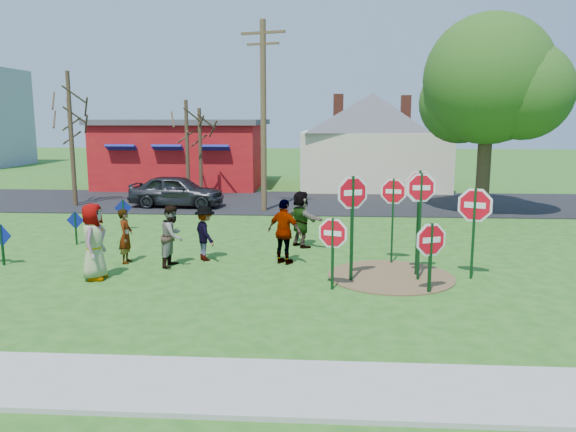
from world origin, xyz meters
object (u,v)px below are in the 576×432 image
person_a (93,242)px  person_b (126,236)px  suv (177,191)px  stop_sign_a (333,238)px  stop_sign_c (421,202)px  utility_pole (263,113)px  stop_sign_d (419,196)px  stop_sign_b (393,199)px  leafy_tree (492,86)px

person_a → person_b: size_ratio=1.26×
suv → person_a: bearing=-171.6°
stop_sign_a → stop_sign_c: bearing=42.2°
stop_sign_c → person_a: 8.12m
person_b → suv: size_ratio=0.36×
utility_pole → suv: bearing=169.1°
stop_sign_d → person_b: (-7.85, 0.77, -1.30)m
stop_sign_a → stop_sign_b: size_ratio=0.74×
stop_sign_c → leafy_tree: (4.34, 9.96, 3.25)m
stop_sign_a → person_b: size_ratio=1.21×
utility_pole → stop_sign_c: bearing=-64.2°
stop_sign_d → person_a: 8.20m
utility_pole → leafy_tree: (9.28, -0.24, 1.04)m
stop_sign_b → suv: (-8.51, 9.34, -1.05)m
stop_sign_a → stop_sign_d: 2.67m
stop_sign_d → leafy_tree: bearing=49.9°
suv → stop_sign_a: bearing=-146.3°
stop_sign_b → person_a: stop_sign_b is taller
suv → stop_sign_d: bearing=-135.8°
stop_sign_c → suv: stop_sign_c is taller
stop_sign_d → person_a: (-8.08, -0.86, -1.10)m
stop_sign_b → leafy_tree: leafy_tree is taller
stop_sign_a → leafy_tree: leafy_tree is taller
stop_sign_b → stop_sign_c: size_ratio=0.89×
suv → utility_pole: size_ratio=0.53×
person_b → stop_sign_a: bearing=-114.4°
stop_sign_c → leafy_tree: bearing=62.9°
stop_sign_c → utility_pole: bearing=112.2°
person_b → suv: bearing=2.5°
stop_sign_b → leafy_tree: 10.20m
stop_sign_b → person_a: bearing=-152.8°
stop_sign_a → leafy_tree: (6.46, 10.83, 4.01)m
stop_sign_a → stop_sign_d: stop_sign_d is taller
person_a → utility_pole: 11.52m
stop_sign_c → stop_sign_d: bearing=82.2°
stop_sign_d → person_a: stop_sign_d is taller
stop_sign_c → stop_sign_d: stop_sign_d is taller
person_b → utility_pole: size_ratio=0.19×
stop_sign_a → person_b: 6.08m
person_a → stop_sign_a: bearing=-99.3°
stop_sign_a → stop_sign_b: bearing=76.5°
stop_sign_c → person_b: (-7.82, 1.22, -1.23)m
person_a → utility_pole: size_ratio=0.24×
person_a → suv: bearing=-0.1°
stop_sign_a → stop_sign_b: (1.67, 2.51, 0.58)m
stop_sign_d → utility_pole: size_ratio=0.36×
stop_sign_b → person_b: bearing=-164.7°
stop_sign_b → stop_sign_d: stop_sign_d is taller
person_a → person_b: person_a is taller
stop_sign_b → person_a: 7.90m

